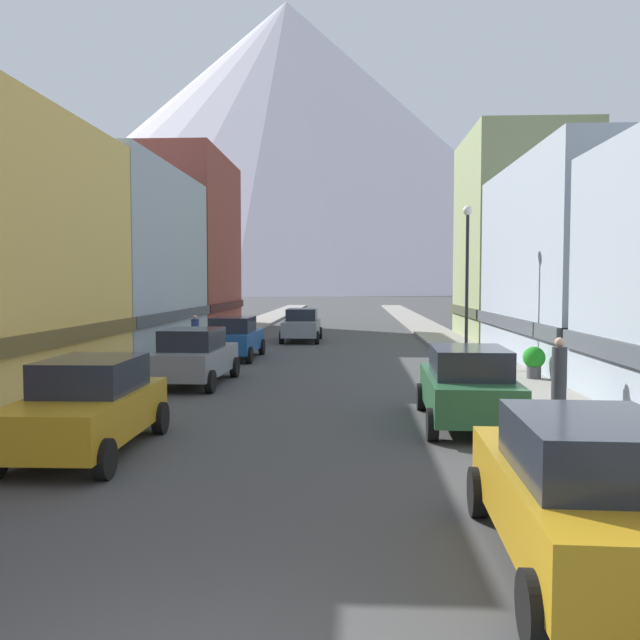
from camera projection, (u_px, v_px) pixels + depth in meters
sidewalk_left at (229, 335)px, 39.84m from camera, size 2.50×100.00×0.15m
sidewalk_right at (439, 336)px, 39.21m from camera, size 2.50×100.00×0.15m
storefront_left_2 at (89, 261)px, 33.12m from camera, size 9.18×13.41×8.85m
storefront_left_3 at (175, 246)px, 45.91m from camera, size 7.49×11.87×11.81m
storefront_right_2 at (596, 267)px, 26.18m from camera, size 6.83×12.78×7.95m
storefront_right_3 at (520, 241)px, 37.35m from camera, size 6.46×8.92×11.41m
car_left_0 at (89, 405)px, 12.61m from camera, size 2.10×4.42×1.78m
car_left_1 at (194, 356)px, 21.00m from camera, size 2.21×4.47×1.78m
car_left_2 at (234, 338)px, 27.99m from camera, size 2.12×4.43×1.78m
car_right_0 at (586, 493)px, 7.38m from camera, size 2.19×4.46×1.78m
car_right_1 at (468, 386)px, 15.02m from camera, size 2.20×4.46×1.78m
car_driving_0 at (302, 325)px, 36.33m from camera, size 2.06×4.40×1.78m
potted_plant_0 at (534, 360)px, 21.31m from camera, size 0.71×0.71×1.02m
pedestrian_0 at (559, 375)px, 16.30m from camera, size 0.36×0.36×1.74m
pedestrian_1 at (195, 333)px, 31.42m from camera, size 0.36×0.36×1.54m
streetlamp_right at (467, 261)px, 24.22m from camera, size 0.36×0.36×5.86m
mountain_backdrop at (287, 148)px, 261.93m from camera, size 238.53×238.53×112.29m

